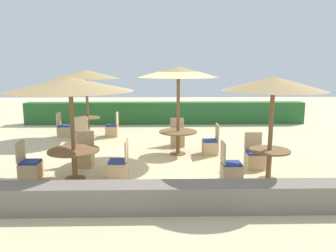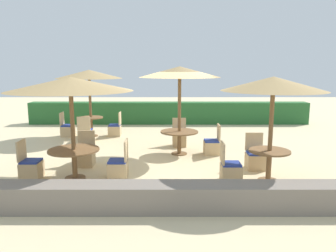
{
  "view_description": "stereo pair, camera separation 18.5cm",
  "coord_description": "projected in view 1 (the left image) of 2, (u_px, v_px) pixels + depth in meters",
  "views": [
    {
      "loc": [
        -0.22,
        -9.01,
        2.63
      ],
      "look_at": [
        0.0,
        0.6,
        0.9
      ],
      "focal_mm": 35.0,
      "sensor_mm": 36.0,
      "label": 1
    },
    {
      "loc": [
        -0.04,
        -9.01,
        2.63
      ],
      "look_at": [
        0.0,
        0.6,
        0.9
      ],
      "focal_mm": 35.0,
      "sensor_mm": 36.0,
      "label": 2
    }
  ],
  "objects": [
    {
      "name": "patio_chair_front_left_north",
      "position": [
        85.0,
        157.0,
        8.79
      ],
      "size": [
        0.46,
        0.46,
        0.93
      ],
      "rotation": [
        0.0,
        0.0,
        3.14
      ],
      "color": "tan",
      "rests_on": "ground_plane"
    },
    {
      "name": "patio_chair_front_right_north",
      "position": [
        254.0,
        159.0,
        8.61
      ],
      "size": [
        0.46,
        0.46,
        0.93
      ],
      "rotation": [
        0.0,
        0.0,
        3.14
      ],
      "color": "tan",
      "rests_on": "ground_plane"
    },
    {
      "name": "ground_plane",
      "position": [
        168.0,
        161.0,
        9.33
      ],
      "size": [
        40.0,
        40.0,
        0.0
      ],
      "primitive_type": "plane",
      "color": "beige"
    },
    {
      "name": "parasol_front_right",
      "position": [
        273.0,
        84.0,
        7.31
      ],
      "size": [
        2.33,
        2.33,
        2.43
      ],
      "color": "brown",
      "rests_on": "ground_plane"
    },
    {
      "name": "patio_chair_back_left_east",
      "position": [
        112.0,
        130.0,
        12.61
      ],
      "size": [
        0.46,
        0.46,
        0.93
      ],
      "rotation": [
        0.0,
        0.0,
        1.57
      ],
      "color": "tan",
      "rests_on": "ground_plane"
    },
    {
      "name": "patio_chair_front_left_west",
      "position": [
        30.0,
        169.0,
        7.76
      ],
      "size": [
        0.46,
        0.46,
        0.93
      ],
      "rotation": [
        0.0,
        0.0,
        -1.57
      ],
      "color": "tan",
      "rests_on": "ground_plane"
    },
    {
      "name": "parasol_back_left",
      "position": [
        86.0,
        75.0,
        12.17
      ],
      "size": [
        2.49,
        2.49,
        2.53
      ],
      "color": "brown",
      "rests_on": "ground_plane"
    },
    {
      "name": "patio_chair_center_east",
      "position": [
        211.0,
        146.0,
        10.01
      ],
      "size": [
        0.46,
        0.46,
        0.93
      ],
      "rotation": [
        0.0,
        0.0,
        1.57
      ],
      "color": "tan",
      "rests_on": "ground_plane"
    },
    {
      "name": "round_table_center",
      "position": [
        178.0,
        136.0,
        9.96
      ],
      "size": [
        1.15,
        1.15,
        0.72
      ],
      "color": "brown",
      "rests_on": "ground_plane"
    },
    {
      "name": "round_table_front_left",
      "position": [
        74.0,
        155.0,
        7.7
      ],
      "size": [
        1.2,
        1.2,
        0.72
      ],
      "color": "brown",
      "rests_on": "ground_plane"
    },
    {
      "name": "patio_chair_back_left_south",
      "position": [
        83.0,
        135.0,
        11.61
      ],
      "size": [
        0.46,
        0.46,
        0.93
      ],
      "color": "tan",
      "rests_on": "ground_plane"
    },
    {
      "name": "hedge_row",
      "position": [
        165.0,
        113.0,
        15.44
      ],
      "size": [
        13.0,
        0.7,
        1.01
      ],
      "primitive_type": "cube",
      "color": "#28602D",
      "rests_on": "ground_plane"
    },
    {
      "name": "round_table_back_left",
      "position": [
        88.0,
        122.0,
        12.49
      ],
      "size": [
        0.92,
        0.92,
        0.75
      ],
      "color": "brown",
      "rests_on": "ground_plane"
    },
    {
      "name": "parasol_center",
      "position": [
        178.0,
        72.0,
        9.62
      ],
      "size": [
        2.41,
        2.41,
        2.66
      ],
      "color": "brown",
      "rests_on": "ground_plane"
    },
    {
      "name": "round_table_front_right",
      "position": [
        269.0,
        157.0,
        7.61
      ],
      "size": [
        0.94,
        0.94,
        0.75
      ],
      "color": "brown",
      "rests_on": "ground_plane"
    },
    {
      "name": "patio_chair_front_right_west",
      "position": [
        231.0,
        170.0,
        7.64
      ],
      "size": [
        0.46,
        0.46,
        0.93
      ],
      "rotation": [
        0.0,
        0.0,
        -1.57
      ],
      "color": "tan",
      "rests_on": "ground_plane"
    },
    {
      "name": "patio_chair_center_north",
      "position": [
        177.0,
        138.0,
        11.06
      ],
      "size": [
        0.46,
        0.46,
        0.93
      ],
      "rotation": [
        0.0,
        0.0,
        3.14
      ],
      "color": "tan",
      "rests_on": "ground_plane"
    },
    {
      "name": "parasol_front_left",
      "position": [
        70.0,
        85.0,
        7.41
      ],
      "size": [
        2.87,
        2.87,
        2.41
      ],
      "color": "brown",
      "rests_on": "ground_plane"
    },
    {
      "name": "stone_border",
      "position": [
        173.0,
        197.0,
        6.07
      ],
      "size": [
        10.0,
        0.56,
        0.51
      ],
      "primitive_type": "cube",
      "color": "slate",
      "rests_on": "ground_plane"
    },
    {
      "name": "patio_chair_front_left_east",
      "position": [
        119.0,
        168.0,
        7.82
      ],
      "size": [
        0.46,
        0.46,
        0.93
      ],
      "rotation": [
        0.0,
        0.0,
        1.57
      ],
      "color": "tan",
      "rests_on": "ground_plane"
    },
    {
      "name": "patio_chair_back_left_west",
      "position": [
        64.0,
        130.0,
        12.51
      ],
      "size": [
        0.46,
        0.46,
        0.93
      ],
      "rotation": [
        0.0,
        0.0,
        -1.57
      ],
      "color": "tan",
      "rests_on": "ground_plane"
    }
  ]
}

